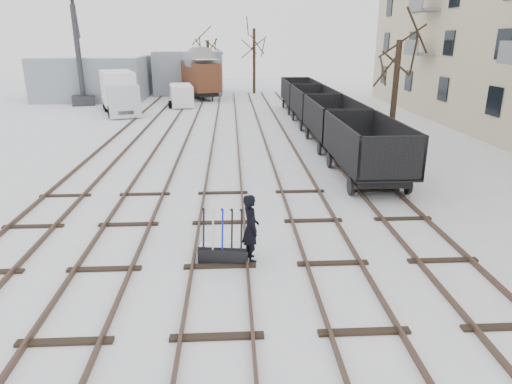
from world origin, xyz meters
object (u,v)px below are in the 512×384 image
worker (251,228)px  ground_frame (223,252)px  freight_wagon_a (366,158)px  box_van_wagon (201,76)px  lorry (119,92)px  panel_van (181,95)px  crane (82,76)px

worker → ground_frame: bearing=85.6°
ground_frame → freight_wagon_a: 9.39m
worker → box_van_wagon: size_ratio=0.33×
worker → lorry: lorry is taller
lorry → panel_van: bearing=19.6°
freight_wagon_a → lorry: bearing=127.3°
freight_wagon_a → crane: 30.68m
lorry → panel_van: 5.83m
box_van_wagon → panel_van: box_van_wagon is taller
panel_van → crane: bearing=161.0°
crane → freight_wagon_a: bearing=-66.5°
freight_wagon_a → crane: bearing=128.0°
ground_frame → lorry: size_ratio=0.20×
freight_wagon_a → box_van_wagon: size_ratio=1.08×
freight_wagon_a → crane: crane is taller
box_van_wagon → lorry: box_van_wagon is taller
worker → panel_van: bearing=-2.8°
worker → freight_wagon_a: freight_wagon_a is taller
ground_frame → worker: size_ratio=0.80×
panel_van → box_van_wagon: bearing=63.8°
ground_frame → box_van_wagon: 34.78m
freight_wagon_a → panel_van: freight_wagon_a is taller
panel_van → crane: (-8.89, 1.55, 1.54)m
box_van_wagon → crane: (-10.35, -3.21, 0.26)m
freight_wagon_a → panel_van: bearing=113.8°
box_van_wagon → freight_wagon_a: bearing=-94.7°
worker → panel_van: 30.15m
crane → panel_van: bearing=-24.4°
box_van_wagon → crane: 10.84m
lorry → panel_van: (4.53, 3.60, -0.69)m
worker → panel_van: worker is taller
ground_frame → crane: size_ratio=0.16×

